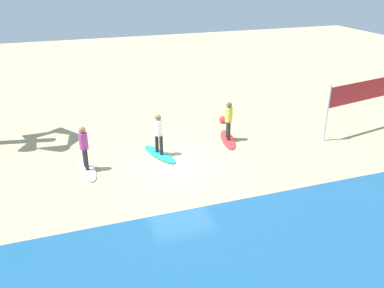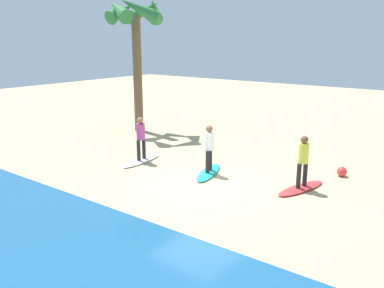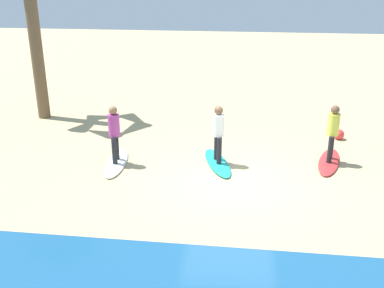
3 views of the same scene
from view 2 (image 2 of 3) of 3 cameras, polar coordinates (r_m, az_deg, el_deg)
ground_plane at (r=13.15m, az=1.04°, el=-5.86°), size 60.00×60.00×0.00m
surfboard_red at (r=13.27m, az=14.98°, el=-5.98°), size 1.06×2.17×0.09m
surfer_red at (r=12.97m, az=15.26°, el=-1.86°), size 0.32×0.45×1.64m
surfboard_teal at (r=14.29m, az=2.35°, el=-3.99°), size 1.18×2.17×0.09m
surfer_teal at (r=14.01m, az=2.40°, el=-0.14°), size 0.32×0.44×1.64m
surfboard_white at (r=15.78m, az=-7.05°, el=-2.30°), size 0.76×2.14×0.09m
surfer_white at (r=15.52m, az=-7.16°, el=1.21°), size 0.32×0.46×1.64m
palm_tree at (r=20.65m, az=-7.85°, el=16.37°), size 2.88×3.03×6.60m
beach_ball at (r=14.88m, az=20.20°, el=-3.64°), size 0.34×0.34×0.34m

